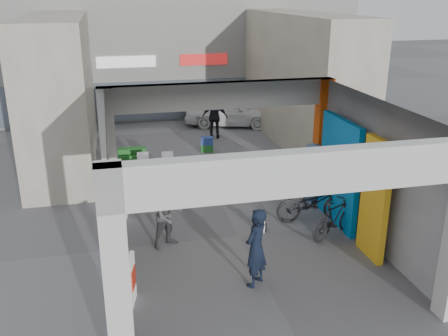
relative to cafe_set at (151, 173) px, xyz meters
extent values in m
plane|color=#58585D|center=(1.78, -4.21, -0.31)|extent=(90.00, 90.00, 0.00)
cube|color=#B8B8B3|center=(-1.22, -8.21, 1.44)|extent=(0.40, 0.40, 3.50)
cube|color=#B8B8B3|center=(-1.22, -2.21, 1.44)|extent=(0.40, 0.40, 3.50)
cube|color=#DD4C0D|center=(4.78, -2.21, 1.44)|extent=(0.40, 0.40, 3.50)
plane|color=beige|center=(-1.22, -5.21, 1.44)|extent=(0.00, 6.40, 6.40)
plane|color=#A4A4A9|center=(4.78, -5.21, 1.44)|extent=(0.00, 6.40, 6.40)
cube|color=#0C74C7|center=(4.48, -4.01, 1.09)|extent=(0.15, 2.00, 2.80)
cube|color=yellow|center=(4.48, -5.81, 1.09)|extent=(0.15, 1.00, 2.80)
plane|color=#B2B3AE|center=(1.78, -5.21, 3.19)|extent=(6.40, 6.40, 0.00)
cube|color=#B8B8B3|center=(1.78, -2.16, 2.84)|extent=(6.40, 0.30, 0.70)
cube|color=#B8B8B3|center=(1.78, -8.26, 2.84)|extent=(6.40, 0.30, 0.70)
cube|color=silver|center=(1.78, -1.99, 2.79)|extent=(4.20, 0.05, 0.55)
cube|color=silver|center=(1.78, 9.79, 3.69)|extent=(18.00, 4.00, 8.00)
cube|color=#515966|center=(1.78, 7.74, 0.69)|extent=(16.20, 0.06, 1.80)
cube|color=white|center=(-0.22, 7.75, 2.49)|extent=(2.60, 0.06, 0.50)
cube|color=red|center=(3.28, 7.75, 2.49)|extent=(2.20, 0.06, 0.50)
cube|color=#B1A992|center=(-2.72, 3.29, 2.19)|extent=(2.00, 9.00, 5.00)
cube|color=#B1A992|center=(6.28, 3.29, 2.19)|extent=(2.00, 9.00, 5.00)
cylinder|color=gray|center=(0.11, -1.83, 0.18)|extent=(0.09, 0.09, 0.97)
cylinder|color=gray|center=(1.83, -1.93, 0.16)|extent=(0.09, 0.09, 0.95)
cylinder|color=gray|center=(3.34, -1.78, 0.12)|extent=(0.09, 0.09, 0.86)
cube|color=silver|center=(-0.97, -6.45, 0.19)|extent=(0.20, 0.55, 1.00)
cube|color=red|center=(-0.93, -6.45, 0.24)|extent=(0.12, 0.38, 0.40)
cube|color=silver|center=(-0.97, -2.71, 0.19)|extent=(0.22, 0.55, 1.00)
cube|color=red|center=(-0.93, -2.71, 0.24)|extent=(0.14, 0.38, 0.40)
cylinder|color=#B1B1B6|center=(0.11, -0.27, 0.04)|extent=(0.06, 0.06, 0.70)
cylinder|color=#B1B1B6|center=(0.11, -0.27, -0.30)|extent=(0.43, 0.43, 0.02)
cylinder|color=#B1B1B6|center=(0.11, -0.27, 0.39)|extent=(0.68, 0.68, 0.05)
cube|color=#B1B1B6|center=(-0.47, -0.47, -0.09)|extent=(0.37, 0.37, 0.44)
cube|color=#B1B1B6|center=(-0.47, -0.29, 0.34)|extent=(0.37, 0.05, 0.44)
cube|color=#B1B1B6|center=(0.60, 0.21, -0.09)|extent=(0.37, 0.37, 0.44)
cube|color=#B1B1B6|center=(0.60, 0.39, 0.34)|extent=(0.37, 0.05, 0.44)
cube|color=#B1B1B6|center=(-0.18, 0.31, -0.09)|extent=(0.37, 0.37, 0.44)
cube|color=#B1B1B6|center=(-0.18, 0.49, 0.34)|extent=(0.37, 0.05, 0.44)
cube|color=black|center=(-0.49, 1.29, -0.17)|extent=(1.14, 0.57, 0.28)
cube|color=#17511C|center=(-0.49, 1.15, -0.02)|extent=(0.95, 0.33, 0.17)
cube|color=#17511C|center=(-0.49, 1.29, 0.17)|extent=(0.95, 0.33, 0.17)
cube|color=#17511C|center=(-0.49, 1.44, 0.36)|extent=(0.95, 0.33, 0.17)
cube|color=#17511C|center=(2.40, 2.79, -0.17)|extent=(0.52, 0.44, 0.28)
cube|color=navy|center=(2.40, 2.79, 0.11)|extent=(0.52, 0.44, 0.28)
cube|color=black|center=(2.39, -4.01, -0.19)|extent=(0.23, 0.31, 0.23)
cube|color=black|center=(2.39, -4.14, -0.02)|extent=(0.18, 0.15, 0.35)
cube|color=silver|center=(2.39, -4.22, -0.06)|extent=(0.14, 0.03, 0.33)
cylinder|color=silver|center=(2.34, -4.20, -0.17)|extent=(0.04, 0.04, 0.27)
cylinder|color=silver|center=(2.44, -4.20, -0.17)|extent=(0.04, 0.04, 0.27)
sphere|color=black|center=(2.39, -4.16, 0.19)|extent=(0.18, 0.18, 0.18)
cube|color=silver|center=(2.39, -4.25, 0.17)|extent=(0.08, 0.12, 0.06)
cone|color=black|center=(2.34, -4.12, 0.28)|extent=(0.07, 0.07, 0.08)
cone|color=black|center=(2.44, -4.12, 0.28)|extent=(0.07, 0.07, 0.08)
imported|color=black|center=(1.56, -6.37, 0.54)|extent=(0.73, 0.73, 1.71)
imported|color=#434245|center=(0.03, -4.29, 0.49)|extent=(0.96, 0.88, 1.60)
imported|color=#52779F|center=(4.38, -2.55, 0.57)|extent=(1.00, 0.84, 1.75)
imported|color=black|center=(3.08, 4.49, 0.58)|extent=(1.13, 0.76, 1.78)
imported|color=black|center=(3.90, -3.78, 0.20)|extent=(1.97, 0.79, 1.02)
imported|color=black|center=(4.08, -4.77, 0.18)|extent=(1.67, 1.15, 0.99)
imported|color=white|center=(4.14, 6.33, 0.36)|extent=(4.23, 2.68, 1.34)
camera|label=1|loc=(-1.14, -14.98, 5.48)|focal=40.00mm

